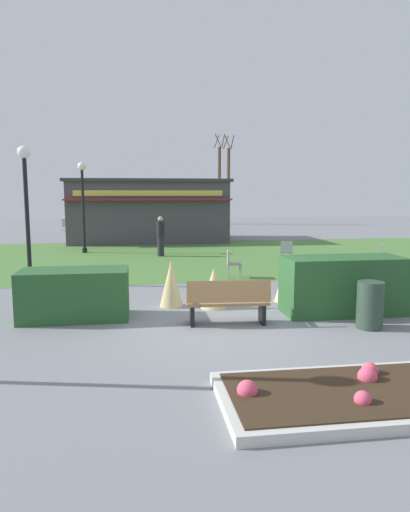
{
  "coord_description": "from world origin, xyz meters",
  "views": [
    {
      "loc": [
        -1.62,
        -8.98,
        2.7
      ],
      "look_at": [
        0.06,
        2.76,
        1.07
      ],
      "focal_mm": 32.57,
      "sensor_mm": 36.0,
      "label": 1
    }
  ],
  "objects": [
    {
      "name": "hedge_right",
      "position": [
        2.88,
        0.67,
        0.64
      ],
      "size": [
        2.65,
        1.1,
        1.28
      ],
      "primitive_type": "cube",
      "color": "#28562B",
      "rests_on": "ground_plane"
    },
    {
      "name": "park_bench",
      "position": [
        0.16,
        0.12,
        0.48
      ],
      "size": [
        1.73,
        0.62,
        0.95
      ],
      "color": "#9E7547",
      "rests_on": "ground_plane"
    },
    {
      "name": "lamppost_mid",
      "position": [
        -4.81,
        5.07,
        2.54
      ],
      "size": [
        0.36,
        0.36,
        4.01
      ],
      "color": "black",
      "rests_on": "ground_plane"
    },
    {
      "name": "tree_left_bg",
      "position": [
        5.28,
        30.56,
        3.41
      ],
      "size": [
        0.91,
        0.96,
        7.56
      ],
      "color": "brown",
      "rests_on": "ground_plane"
    },
    {
      "name": "cafe_chair_center",
      "position": [
        1.27,
        5.27,
        0.53
      ],
      "size": [
        0.48,
        0.48,
        0.89
      ],
      "color": "gray",
      "rests_on": "ground_plane"
    },
    {
      "name": "ornamental_grass_behind_center",
      "position": [
        -0.88,
        1.85,
        0.56
      ],
      "size": [
        0.56,
        0.56,
        1.11
      ],
      "primitive_type": "cone",
      "color": "#D1BC7F",
      "rests_on": "ground_plane"
    },
    {
      "name": "trash_bin",
      "position": [
        2.92,
        -0.51,
        0.47
      ],
      "size": [
        0.52,
        0.52,
        0.95
      ],
      "primitive_type": "cylinder",
      "color": "#2D4233",
      "rests_on": "ground_plane"
    },
    {
      "name": "lawn_patch",
      "position": [
        0.0,
        10.55,
        0.0
      ],
      "size": [
        36.0,
        12.0,
        0.01
      ],
      "primitive_type": "cube",
      "color": "#4C7A38",
      "rests_on": "ground_plane"
    },
    {
      "name": "lamppost_far",
      "position": [
        -4.04,
        12.3,
        2.54
      ],
      "size": [
        0.36,
        0.36,
        4.01
      ],
      "color": "black",
      "rests_on": "ground_plane"
    },
    {
      "name": "flower_bed",
      "position": [
        1.14,
        -3.59,
        0.09
      ],
      "size": [
        3.51,
        1.81,
        0.33
      ],
      "color": "beige",
      "rests_on": "ground_plane"
    },
    {
      "name": "cafe_chair_east",
      "position": [
        6.92,
        6.11,
        0.53
      ],
      "size": [
        0.6,
        0.6,
        0.89
      ],
      "color": "gray",
      "rests_on": "ground_plane"
    },
    {
      "name": "hedge_left",
      "position": [
        -3.0,
        1.06,
        0.53
      ],
      "size": [
        2.27,
        1.1,
        1.07
      ],
      "primitive_type": "cube",
      "color": "#28562B",
      "rests_on": "ground_plane"
    },
    {
      "name": "ornamental_grass_behind_right",
      "position": [
        0.1,
        1.58,
        0.47
      ],
      "size": [
        0.64,
        0.64,
        0.94
      ],
      "primitive_type": "cone",
      "color": "#D1BC7F",
      "rests_on": "ground_plane"
    },
    {
      "name": "tree_right_bg",
      "position": [
        5.83,
        29.3,
        3.31
      ],
      "size": [
        0.91,
        0.96,
        7.36
      ],
      "color": "brown",
      "rests_on": "ground_plane"
    },
    {
      "name": "parked_car_west_slot",
      "position": [
        -5.07,
        26.3,
        0.64
      ],
      "size": [
        4.35,
        2.35,
        1.2
      ],
      "color": "#B7BABF",
      "rests_on": "ground_plane"
    },
    {
      "name": "cafe_chair_west",
      "position": [
        3.89,
        7.76,
        0.53
      ],
      "size": [
        0.56,
        0.56,
        0.89
      ],
      "color": "gray",
      "rests_on": "ground_plane"
    },
    {
      "name": "ground_plane",
      "position": [
        0.0,
        0.0,
        0.0
      ],
      "size": [
        80.0,
        80.0,
        0.0
      ],
      "primitive_type": "plane",
      "color": "slate"
    },
    {
      "name": "ornamental_grass_behind_left",
      "position": [
        1.96,
        1.92,
        0.49
      ],
      "size": [
        0.55,
        0.55,
        0.99
      ],
      "primitive_type": "cone",
      "color": "#D1BC7F",
      "rests_on": "ground_plane"
    },
    {
      "name": "food_kiosk",
      "position": [
        -1.06,
        17.33,
        1.71
      ],
      "size": [
        8.69,
        5.29,
        3.4
      ],
      "color": "#47424C",
      "rests_on": "ground_plane"
    },
    {
      "name": "person_strolling",
      "position": [
        -0.71,
        10.66,
        0.86
      ],
      "size": [
        0.34,
        0.34,
        1.69
      ],
      "rotation": [
        0.0,
        0.0,
        0.42
      ],
      "color": "#23232D",
      "rests_on": "ground_plane"
    }
  ]
}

